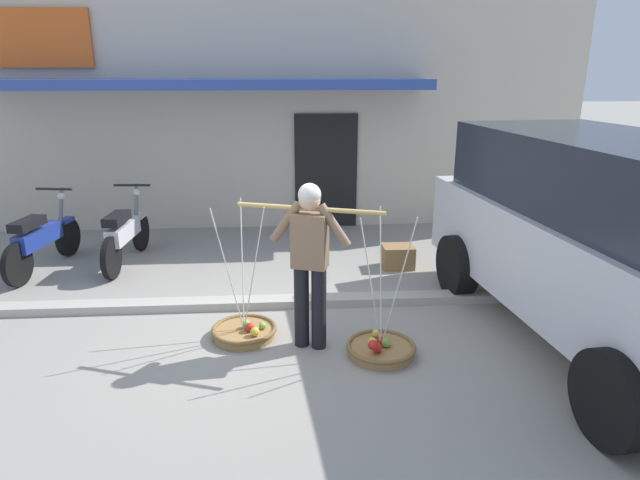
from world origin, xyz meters
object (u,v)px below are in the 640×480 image
fruit_vendor (310,256)px  wooden_crate (398,256)px  fruit_basket_right_side (381,348)px  parked_truck (611,237)px  motorcycle_nearest_shop (41,240)px  motorcycle_second_in_row (125,234)px  fruit_basket_left_side (245,331)px

fruit_vendor → wooden_crate: bearing=58.5°
fruit_basket_right_side → parked_truck: (2.29, 0.15, 1.05)m
fruit_vendor → motorcycle_nearest_shop: fruit_vendor is taller
motorcycle_second_in_row → parked_truck: size_ratio=0.37×
wooden_crate → fruit_vendor: bearing=-121.5°
fruit_vendor → fruit_basket_left_side: size_ratio=1.17×
fruit_vendor → fruit_basket_right_side: fruit_vendor is taller
fruit_basket_left_side → wooden_crate: (2.06, 2.01, 0.09)m
parked_truck → wooden_crate: bearing=124.5°
fruit_vendor → wooden_crate: 2.75m
motorcycle_second_in_row → fruit_basket_left_side: bearing=-52.7°
fruit_basket_right_side → motorcycle_nearest_shop: size_ratio=0.80×
fruit_basket_left_side → parked_truck: size_ratio=0.29×
motorcycle_second_in_row → wooden_crate: 3.94m
fruit_basket_left_side → motorcycle_second_in_row: bearing=127.3°
motorcycle_nearest_shop → fruit_vendor: bearing=-34.3°
fruit_basket_right_side → parked_truck: 2.53m
fruit_basket_right_side → motorcycle_nearest_shop: bearing=147.9°
motorcycle_nearest_shop → wooden_crate: 5.01m
fruit_vendor → motorcycle_second_in_row: (-2.53, 2.66, -0.52)m
motorcycle_second_in_row → wooden_crate: size_ratio=4.14×
fruit_vendor → motorcycle_nearest_shop: bearing=145.7°
fruit_basket_left_side → motorcycle_second_in_row: size_ratio=0.80×
fruit_basket_right_side → motorcycle_second_in_row: size_ratio=0.80×
parked_truck → fruit_basket_left_side: bearing=175.0°
fruit_vendor → parked_truck: bearing=-1.7°
fruit_vendor → motorcycle_second_in_row: bearing=133.6°
fruit_vendor → parked_truck: 2.98m
motorcycle_second_in_row → wooden_crate: (3.91, -0.42, -0.29)m
fruit_basket_left_side → wooden_crate: size_ratio=3.30×
parked_truck → fruit_vendor: bearing=178.3°
motorcycle_nearest_shop → motorcycle_second_in_row: (1.09, 0.19, 0.00)m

